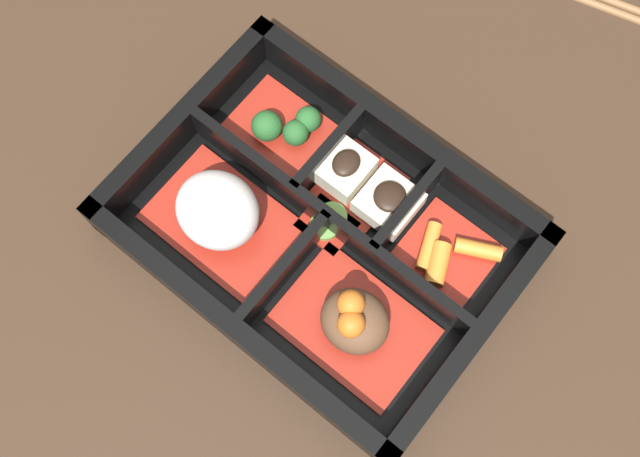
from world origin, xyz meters
TOP-DOWN VIEW (x-y plane):
  - ground_plane at (0.00, 0.00)m, footprint 3.00×3.00m
  - bento_base at (0.00, 0.00)m, footprint 0.29×0.21m
  - bento_rim at (-0.00, -0.00)m, footprint 0.29×0.21m
  - bowl_stew at (-0.06, 0.04)m, footprint 0.11×0.08m
  - bowl_rice at (0.06, 0.04)m, footprint 0.11×0.08m
  - bowl_carrots at (-0.09, -0.05)m, footprint 0.07×0.06m
  - bowl_tofu at (-0.01, -0.05)m, footprint 0.08×0.06m
  - bowl_greens at (0.08, -0.05)m, footprint 0.08×0.06m
  - bowl_pickles at (-0.00, -0.01)m, footprint 0.04×0.04m

SIDE VIEW (x-z plane):
  - ground_plane at x=0.00m, z-range 0.00..0.00m
  - bento_base at x=0.00m, z-range 0.00..0.01m
  - bowl_pickles at x=0.00m, z-range 0.01..0.02m
  - bowl_carrots at x=-0.09m, z-range 0.01..0.03m
  - bowl_greens at x=0.08m, z-range 0.01..0.04m
  - bento_rim at x=0.00m, z-range 0.00..0.04m
  - bowl_tofu at x=-0.01m, z-range 0.01..0.04m
  - bowl_stew at x=-0.06m, z-range 0.00..0.06m
  - bowl_rice at x=0.06m, z-range 0.01..0.06m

